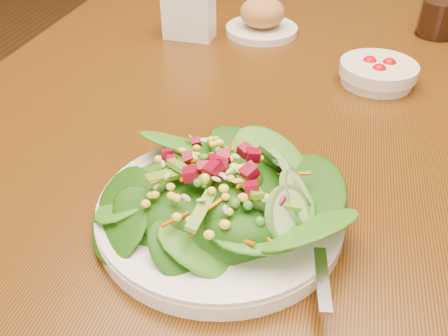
% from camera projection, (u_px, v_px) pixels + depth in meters
% --- Properties ---
extents(ground_plane, '(5.00, 5.00, 0.00)m').
position_uv_depth(ground_plane, '(239.00, 335.00, 1.31)').
color(ground_plane, brown).
extents(dining_table, '(0.90, 1.40, 0.75)m').
position_uv_depth(dining_table, '(245.00, 125.00, 0.93)').
color(dining_table, '#553510').
rests_on(dining_table, ground_plane).
extents(chair_far, '(0.58, 0.59, 0.97)m').
position_uv_depth(chair_far, '(240.00, 24.00, 1.72)').
color(chair_far, black).
rests_on(chair_far, ground_plane).
extents(salad_plate, '(0.28, 0.28, 0.08)m').
position_uv_depth(salad_plate, '(228.00, 201.00, 0.55)').
color(salad_plate, white).
rests_on(salad_plate, dining_table).
extents(bread_plate, '(0.15, 0.15, 0.07)m').
position_uv_depth(bread_plate, '(262.00, 19.00, 1.01)').
color(bread_plate, white).
rests_on(bread_plate, dining_table).
extents(tomato_bowl, '(0.13, 0.13, 0.04)m').
position_uv_depth(tomato_bowl, '(378.00, 73.00, 0.83)').
color(tomato_bowl, white).
rests_on(tomato_bowl, dining_table).
extents(drinking_glass, '(0.08, 0.08, 0.14)m').
position_uv_depth(drinking_glass, '(442.00, 6.00, 0.98)').
color(drinking_glass, silver).
rests_on(drinking_glass, dining_table).
extents(napkin_holder, '(0.10, 0.06, 0.13)m').
position_uv_depth(napkin_holder, '(188.00, 5.00, 0.97)').
color(napkin_holder, white).
rests_on(napkin_holder, dining_table).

